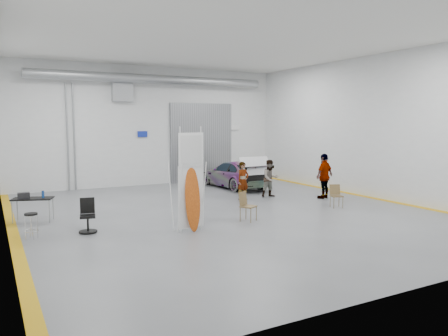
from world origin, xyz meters
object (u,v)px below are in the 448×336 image
person_a (243,181)px  folding_chair_far (336,200)px  person_c (324,176)px  surfboard_display (191,190)px  sedan_car (234,174)px  office_chair (87,218)px  folding_chair_near (248,212)px  work_table (30,198)px  shop_stool (31,226)px  person_b (270,178)px

person_a → folding_chair_far: size_ratio=1.85×
person_c → surfboard_display: bearing=1.3°
sedan_car → office_chair: size_ratio=4.54×
folding_chair_near → folding_chair_far: folding_chair_near is taller
folding_chair_near → folding_chair_far: (4.11, 0.36, -0.03)m
work_table → shop_stool: bearing=-94.3°
sedan_car → person_a: person_a is taller
sedan_car → shop_stool: 11.19m
shop_stool → work_table: (0.17, 2.26, 0.41)m
sedan_car → work_table: (-9.47, -3.42, 0.12)m
person_c → surfboard_display: 7.62m
surfboard_display → folding_chair_far: bearing=-2.4°
sedan_car → work_table: 10.07m
sedan_car → person_c: 4.92m
shop_stool → person_b: bearing=14.5°
surfboard_display → folding_chair_far: (6.29, 0.71, -0.98)m
person_a → folding_chair_far: (2.24, -3.09, -0.52)m
person_b → office_chair: (-8.13, -2.48, -0.37)m
person_c → person_b: bearing=-55.5°
person_c → work_table: bearing=-23.3°
surfboard_display → folding_chair_near: size_ratio=3.25×
person_b → work_table: (-9.45, -0.24, -0.03)m
person_a → shop_stool: size_ratio=2.20×
person_b → office_chair: person_b is taller
person_b → work_table: person_b is taller
sedan_car → folding_chair_near: 7.43m
surfboard_display → work_table: surfboard_display is taller
person_a → person_b: (1.38, 0.03, 0.01)m
person_a → office_chair: bearing=-170.5°
work_table → office_chair: bearing=-59.5°
shop_stool → office_chair: (1.49, 0.01, 0.07)m
sedan_car → office_chair: bearing=31.4°
folding_chair_far → shop_stool: folding_chair_far is taller
shop_stool → person_a: bearing=16.6°
surfboard_display → work_table: 5.41m
work_table → folding_chair_far: bearing=-15.6°
folding_chair_far → office_chair: size_ratio=0.87×
surfboard_display → sedan_car: bearing=43.3°
folding_chair_near → office_chair: bearing=138.5°
surfboard_display → office_chair: surfboard_display is taller
office_chair → folding_chair_near: bearing=-0.3°
person_a → folding_chair_far: person_a is taller
sedan_car → person_c: bearing=107.5°
sedan_car → surfboard_display: surfboard_display is taller
surfboard_display → work_table: (-4.02, 3.60, -0.48)m
folding_chair_near → office_chair: office_chair is taller
person_c → shop_stool: 11.47m
person_b → surfboard_display: surfboard_display is taller
surfboard_display → shop_stool: size_ratio=4.29×
surfboard_display → office_chair: 3.12m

